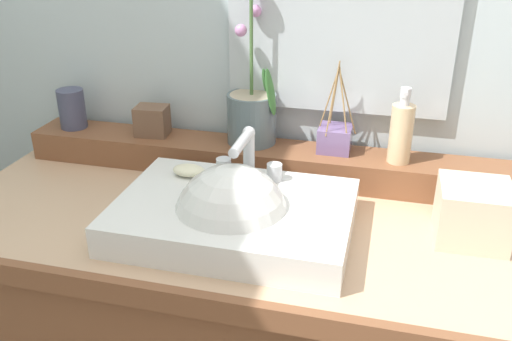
{
  "coord_description": "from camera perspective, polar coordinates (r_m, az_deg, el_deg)",
  "views": [
    {
      "loc": [
        0.22,
        -0.96,
        1.45
      ],
      "look_at": [
        -0.02,
        -0.02,
        0.99
      ],
      "focal_mm": 38.84,
      "sensor_mm": 36.0,
      "label": 1
    }
  ],
  "objects": [
    {
      "name": "tissue_box",
      "position": [
        1.12,
        21.41,
        -4.07
      ],
      "size": [
        0.13,
        0.13,
        0.11
      ],
      "primitive_type": "cube",
      "rotation": [
        0.0,
        0.0,
        0.01
      ],
      "color": "beige",
      "rests_on": "vanity_cabinet"
    },
    {
      "name": "potted_plant",
      "position": [
        1.29,
        -0.43,
        6.3
      ],
      "size": [
        0.13,
        0.12,
        0.4
      ],
      "color": "slate",
      "rests_on": "back_ledge"
    },
    {
      "name": "sink_basin",
      "position": [
        1.07,
        -2.38,
        -4.93
      ],
      "size": [
        0.45,
        0.32,
        0.26
      ],
      "color": "white",
      "rests_on": "vanity_cabinet"
    },
    {
      "name": "reed_diffuser",
      "position": [
        1.27,
        8.13,
        3.38
      ],
      "size": [
        0.09,
        0.09,
        0.21
      ],
      "color": "slate",
      "rests_on": "back_ledge"
    },
    {
      "name": "trinket_box",
      "position": [
        1.37,
        -10.65,
        5.07
      ],
      "size": [
        0.08,
        0.07,
        0.07
      ],
      "primitive_type": "cube",
      "rotation": [
        0.0,
        0.0,
        0.09
      ],
      "color": "brown",
      "rests_on": "back_ledge"
    },
    {
      "name": "soap_dispenser",
      "position": [
        1.23,
        14.72,
        3.87
      ],
      "size": [
        0.05,
        0.05,
        0.17
      ],
      "color": "beige",
      "rests_on": "back_ledge"
    },
    {
      "name": "soap_bar",
      "position": [
        1.17,
        -6.92,
        0.01
      ],
      "size": [
        0.07,
        0.04,
        0.02
      ],
      "primitive_type": "ellipsoid",
      "color": "beige",
      "rests_on": "sink_basin"
    },
    {
      "name": "tumbler_cup",
      "position": [
        1.47,
        -18.43,
        6.06
      ],
      "size": [
        0.07,
        0.07,
        0.1
      ],
      "primitive_type": "cylinder",
      "color": "#44475F",
      "rests_on": "back_ledge"
    },
    {
      "name": "back_ledge",
      "position": [
        1.3,
        3.36,
        0.8
      ],
      "size": [
        1.28,
        0.12,
        0.07
      ],
      "primitive_type": "cube",
      "color": "brown",
      "rests_on": "vanity_cabinet"
    }
  ]
}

